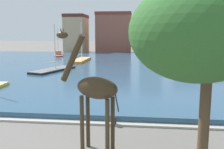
# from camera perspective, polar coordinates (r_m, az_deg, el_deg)

# --- Properties ---
(harbor_water) EXTENTS (80.87, 48.48, 0.43)m
(harbor_water) POSITION_cam_1_polar(r_m,az_deg,el_deg) (38.69, 3.03, 1.95)
(harbor_water) COLOR #2D5170
(harbor_water) RESTS_ON ground
(quay_edge_coping) EXTENTS (80.87, 0.50, 0.12)m
(quay_edge_coping) POSITION_cam_1_polar(r_m,az_deg,el_deg) (14.90, -2.64, -10.81)
(quay_edge_coping) COLOR #ADA89E
(quay_edge_coping) RESTS_ON ground
(giraffe_statue) EXTENTS (3.01, 1.57, 5.43)m
(giraffe_statue) POSITION_cam_1_polar(r_m,az_deg,el_deg) (10.96, -4.12, -3.44)
(giraffe_statue) COLOR #382B19
(giraffe_statue) RESTS_ON ground
(sailboat_black) EXTENTS (4.40, 8.26, 6.21)m
(sailboat_black) POSITION_cam_1_polar(r_m,az_deg,el_deg) (33.51, -12.25, 0.85)
(sailboat_black) COLOR black
(sailboat_black) RESTS_ON ground
(sailboat_teal) EXTENTS (1.72, 6.83, 6.14)m
(sailboat_teal) POSITION_cam_1_polar(r_m,az_deg,el_deg) (42.39, 19.40, 2.62)
(sailboat_teal) COLOR teal
(sailboat_teal) RESTS_ON ground
(sailboat_red) EXTENTS (4.12, 8.02, 6.02)m
(sailboat_red) POSITION_cam_1_polar(r_m,az_deg,el_deg) (55.61, -11.88, 4.29)
(sailboat_red) COLOR red
(sailboat_red) RESTS_ON ground
(sailboat_grey) EXTENTS (4.34, 9.11, 7.63)m
(sailboat_grey) POSITION_cam_1_polar(r_m,az_deg,el_deg) (34.23, 20.94, 0.85)
(sailboat_grey) COLOR #939399
(sailboat_grey) RESTS_ON ground
(sailboat_orange) EXTENTS (1.91, 9.06, 6.93)m
(sailboat_orange) POSITION_cam_1_polar(r_m,az_deg,el_deg) (43.88, -6.69, 3.04)
(sailboat_orange) COLOR orange
(sailboat_orange) RESTS_ON ground
(sailboat_white) EXTENTS (3.16, 8.32, 6.87)m
(sailboat_white) POSITION_cam_1_polar(r_m,az_deg,el_deg) (55.12, 15.71, 4.12)
(sailboat_white) COLOR white
(sailboat_white) RESTS_ON ground
(shade_tree) EXTENTS (6.66, 6.63, 7.06)m
(shade_tree) POSITION_cam_1_polar(r_m,az_deg,el_deg) (10.18, 21.27, 9.49)
(shade_tree) COLOR brown
(shade_tree) RESTS_ON ground
(mooring_bollard) EXTENTS (0.24, 0.24, 0.50)m
(mooring_bollard) POSITION_cam_1_polar(r_m,az_deg,el_deg) (14.60, 0.52, -10.44)
(mooring_bollard) COLOR #232326
(mooring_bollard) RESTS_ON ground
(townhouse_wide_warehouse) EXTENTS (5.11, 7.99, 9.71)m
(townhouse_wide_warehouse) POSITION_cam_1_polar(r_m,az_deg,el_deg) (67.34, -7.93, 8.99)
(townhouse_wide_warehouse) COLOR tan
(townhouse_wide_warehouse) RESTS_ON ground
(townhouse_end_terrace) EXTENTS (8.96, 5.48, 10.33)m
(townhouse_end_terrace) POSITION_cam_1_polar(r_m,az_deg,el_deg) (66.69, 0.39, 9.34)
(townhouse_end_terrace) COLOR #8E5142
(townhouse_end_terrace) RESTS_ON ground
(townhouse_tall_gabled) EXTENTS (5.53, 8.02, 10.51)m
(townhouse_tall_gabled) POSITION_cam_1_polar(r_m,az_deg,el_deg) (64.66, 8.74, 9.31)
(townhouse_tall_gabled) COLOR #C6B293
(townhouse_tall_gabled) RESTS_ON ground
(townhouse_corner_house) EXTENTS (6.41, 6.44, 9.01)m
(townhouse_corner_house) POSITION_cam_1_polar(r_m,az_deg,el_deg) (66.68, 16.31, 8.40)
(townhouse_corner_house) COLOR beige
(townhouse_corner_house) RESTS_ON ground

